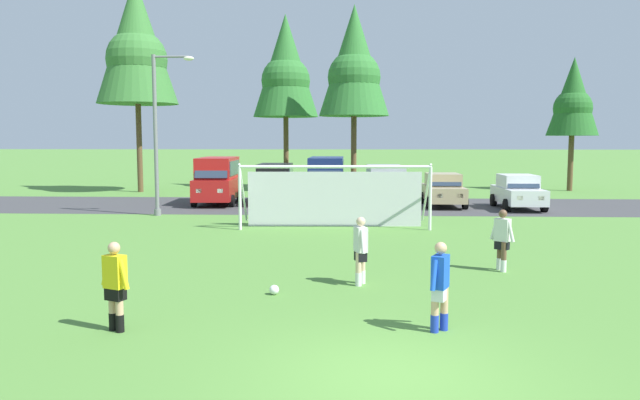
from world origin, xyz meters
TOP-DOWN VIEW (x-y plane):
  - ground_plane at (0.00, 15.00)m, footprint 400.00×400.00m
  - parking_lot_strip at (0.00, 23.04)m, footprint 52.00×8.40m
  - soccer_ball at (-2.31, 4.56)m, footprint 0.22×0.22m
  - soccer_goal at (-1.22, 15.16)m, footprint 7.49×2.22m
  - referee at (-4.85, 1.85)m, footprint 0.67×0.44m
  - player_striker_near at (-0.36, 5.59)m, footprint 0.35×0.75m
  - player_midfield_center at (1.01, 2.13)m, footprint 0.46×0.67m
  - player_defender_far at (3.41, 7.31)m, footprint 0.57×0.60m
  - parked_car_slot_far_left at (-7.77, 23.57)m, footprint 2.38×4.89m
  - parked_car_slot_left at (-4.72, 24.11)m, footprint 2.23×4.65m
  - parked_car_slot_center_left at (-1.89, 24.10)m, footprint 2.21×4.80m
  - parked_car_slot_center at (1.22, 22.25)m, footprint 2.31×4.69m
  - parked_car_slot_center_right at (4.26, 22.99)m, footprint 2.05×4.20m
  - parked_car_slot_right at (7.84, 21.97)m, footprint 2.05×4.20m
  - tree_left_edge at (-14.62, 30.83)m, footprint 5.25×5.25m
  - tree_mid_left at (-5.16, 34.10)m, footprint 4.59×4.59m
  - tree_center_back at (-0.38, 30.28)m, footprint 4.49×4.49m
  - tree_mid_right at (14.42, 33.18)m, footprint 3.38×3.38m
  - street_lamp at (-9.28, 18.47)m, footprint 2.00×0.32m

SIDE VIEW (x-z plane):
  - ground_plane at x=0.00m, z-range 0.00..0.00m
  - parking_lot_strip at x=0.00m, z-range 0.00..0.01m
  - soccer_ball at x=-2.31m, z-range 0.00..0.22m
  - referee at x=-4.85m, z-range 0.00..1.64m
  - player_striker_near at x=-0.36m, z-range 0.00..1.64m
  - player_midfield_center at x=1.01m, z-range 0.00..1.64m
  - player_defender_far at x=3.41m, z-range 0.00..1.64m
  - parked_car_slot_center_right at x=4.26m, z-range 0.02..1.74m
  - parked_car_slot_right at x=7.84m, z-range 0.02..1.74m
  - parked_car_slot_left at x=-4.72m, z-range 0.03..2.19m
  - parked_car_slot_center at x=1.22m, z-range 0.03..2.19m
  - soccer_goal at x=-1.22m, z-range 0.01..2.58m
  - parked_car_slot_far_left at x=-7.77m, z-range 0.08..2.60m
  - parked_car_slot_center_left at x=-1.89m, z-range 0.08..2.60m
  - street_lamp at x=-9.28m, z-range 0.14..7.42m
  - tree_mid_right at x=14.42m, z-range 1.68..10.71m
  - tree_center_back at x=-0.38m, z-range 2.25..14.24m
  - tree_mid_left at x=-5.16m, z-range 2.30..14.53m
  - tree_left_edge at x=-14.62m, z-range 2.64..16.65m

